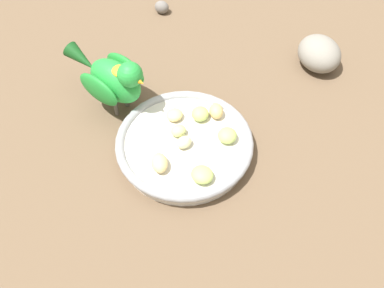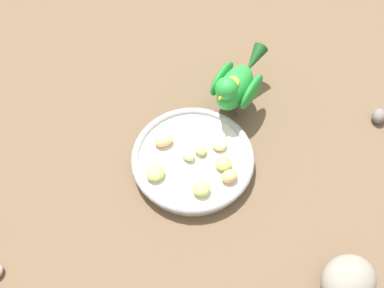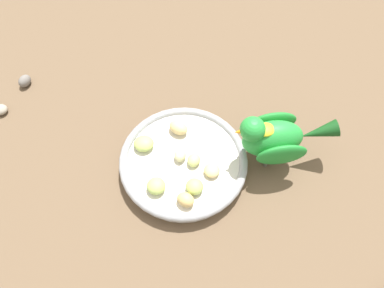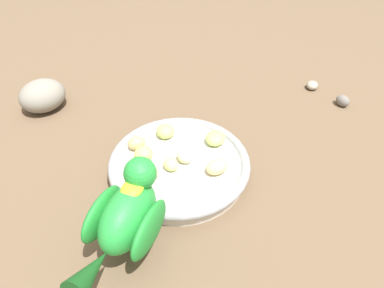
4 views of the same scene
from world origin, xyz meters
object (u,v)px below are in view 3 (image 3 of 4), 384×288
Objects in this scene: apple_piece_0 at (194,160)px; apple_piece_7 at (213,170)px; apple_piece_2 at (156,186)px; apple_piece_5 at (186,200)px; feeding_bowl at (183,162)px; apple_piece_3 at (180,155)px; pebble_2 at (25,81)px; apple_piece_1 at (195,186)px; apple_piece_6 at (144,144)px; apple_piece_4 at (178,128)px; parrot at (275,137)px; pebble_0 at (0,110)px.

apple_piece_7 is at bearing -163.25° from apple_piece_0.
apple_piece_5 is at bearing -160.40° from apple_piece_2.
feeding_bowl is 0.06m from apple_piece_7.
apple_piece_3 is at bearing 23.16° from apple_piece_0.
apple_piece_7 is 0.44m from pebble_2.
apple_piece_1 is at bearing 137.31° from apple_piece_0.
apple_piece_6 is 0.31m from pebble_2.
apple_piece_3 is (0.02, -0.07, -0.00)m from apple_piece_2.
apple_piece_4 is 0.35m from pebble_2.
apple_piece_5 is 0.44m from pebble_2.
parrot reaches higher than pebble_2.
apple_piece_0 is 0.04m from apple_piece_7.
apple_piece_0 is 0.15m from parrot.
apple_piece_0 is 0.41m from pebble_0.
apple_piece_4 is 1.26× the size of pebble_2.
pebble_2 is (0.39, 0.12, -0.02)m from apple_piece_0.
pebble_2 is at bearing 6.96° from apple_piece_5.
apple_piece_0 is 0.93× the size of pebble_0.
pebble_0 is at bearing 17.06° from apple_piece_2.
apple_piece_2 is 0.10m from apple_piece_7.
pebble_0 is at bearing 28.39° from apple_piece_6.
parrot is at bearing -129.54° from apple_piece_3.
apple_piece_2 is at bearing 84.44° from apple_piece_0.
apple_piece_1 is 0.12m from apple_piece_4.
apple_piece_4 is 0.07m from apple_piece_6.
parrot reaches higher than apple_piece_5.
apple_piece_1 is 0.83× the size of apple_piece_4.
apple_piece_1 is 1.08× the size of pebble_0.
apple_piece_5 is at bearing 139.58° from feeding_bowl.
apple_piece_3 is at bearing -153.22° from apple_piece_6.
apple_piece_6 reaches higher than pebble_2.
apple_piece_1 reaches higher than pebble_2.
apple_piece_1 is 1.04× the size of pebble_2.
apple_piece_6 is (0.09, 0.04, 0.00)m from apple_piece_0.
apple_piece_6 reaches higher than apple_piece_7.
feeding_bowl reaches higher than pebble_2.
apple_piece_7 is 1.03× the size of pebble_0.
parrot is (-0.08, -0.12, 0.04)m from apple_piece_0.
apple_piece_3 is 0.09m from apple_piece_5.
parrot reaches higher than apple_piece_6.
apple_piece_6 is (0.06, 0.03, 0.00)m from apple_piece_3.
feeding_bowl is at bearing -1.12° from parrot.
apple_piece_6 is at bearing 3.22° from apple_piece_1.
apple_piece_7 reaches higher than feeding_bowl.
parrot is (-0.04, -0.15, 0.04)m from apple_piece_1.
pebble_0 is (0.34, 0.18, -0.03)m from apple_piece_3.
apple_piece_0 is 0.82× the size of apple_piece_2.
apple_piece_2 is at bearing 12.16° from parrot.
apple_piece_1 is at bearing -176.78° from apple_piece_6.
apple_piece_3 is 0.38m from pebble_0.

